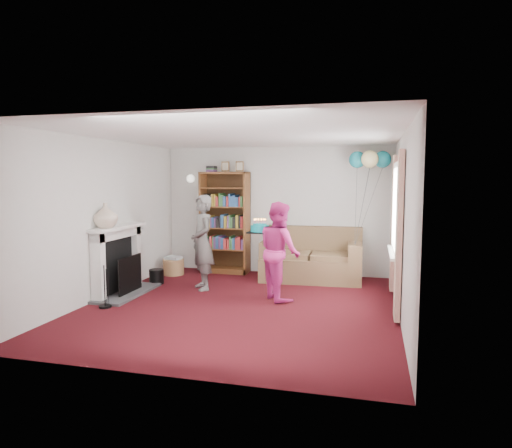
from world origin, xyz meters
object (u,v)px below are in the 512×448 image
(person_magenta, at_px, (279,251))
(sofa, at_px, (312,260))
(bookcase, at_px, (225,224))
(person_striped, at_px, (202,242))
(birthday_cake, at_px, (260,229))

(person_magenta, bearing_deg, sofa, -45.79)
(bookcase, bearing_deg, person_striped, -87.31)
(person_magenta, distance_m, birthday_cake, 0.48)
(person_striped, distance_m, person_magenta, 1.43)
(person_striped, xyz_separation_m, birthday_cake, (1.05, -0.19, 0.29))
(sofa, height_order, person_striped, person_striped)
(person_magenta, bearing_deg, bookcase, 5.25)
(sofa, height_order, person_magenta, person_magenta)
(sofa, xyz_separation_m, birthday_cake, (-0.65, -1.43, 0.73))
(person_striped, bearing_deg, bookcase, 145.06)
(bookcase, relative_size, person_striped, 1.38)
(bookcase, relative_size, sofa, 1.22)
(sofa, xyz_separation_m, person_striped, (-1.70, -1.24, 0.45))
(birthday_cake, bearing_deg, sofa, 65.53)
(bookcase, bearing_deg, birthday_cake, -55.89)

